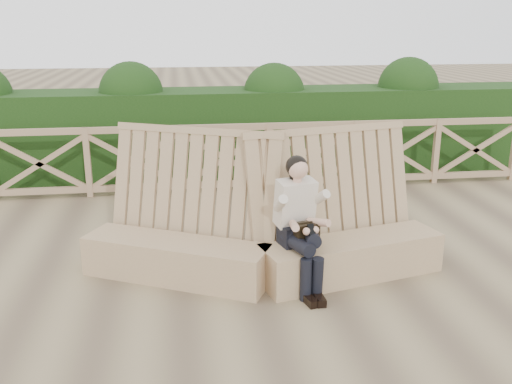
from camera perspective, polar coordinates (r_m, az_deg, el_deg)
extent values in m
plane|color=brown|center=(6.06, -0.09, -9.29)|extent=(60.00, 60.00, 0.00)
cube|color=#9A7958|center=(6.20, -7.97, -6.68)|extent=(2.01, 1.36, 0.43)
cube|color=#9A7958|center=(6.22, -7.06, -0.89)|extent=(1.99, 1.31, 1.55)
cube|color=#9A7958|center=(6.27, 9.48, -6.47)|extent=(2.07, 0.97, 0.43)
cube|color=#9A7958|center=(6.29, 8.45, -0.76)|extent=(2.05, 0.91, 1.55)
cube|color=black|center=(5.95, 4.08, -4.22)|extent=(0.40, 0.33, 0.21)
cube|color=beige|center=(5.88, 3.94, -1.06)|extent=(0.44, 0.37, 0.51)
sphere|color=tan|center=(5.74, 4.23, 2.31)|extent=(0.25, 0.25, 0.20)
sphere|color=black|center=(5.76, 4.08, 2.58)|extent=(0.27, 0.27, 0.22)
cylinder|color=black|center=(5.75, 4.19, -5.19)|extent=(0.25, 0.47, 0.15)
cylinder|color=black|center=(5.81, 5.50, -4.28)|extent=(0.25, 0.47, 0.16)
cylinder|color=black|center=(5.69, 5.00, -8.77)|extent=(0.14, 0.14, 0.43)
cylinder|color=black|center=(5.73, 6.14, -8.64)|extent=(0.14, 0.14, 0.43)
cube|color=black|center=(5.70, 5.36, -10.71)|extent=(0.14, 0.25, 0.08)
cube|color=black|center=(5.73, 6.33, -10.60)|extent=(0.14, 0.25, 0.08)
cube|color=black|center=(5.78, 5.04, -3.87)|extent=(0.27, 0.20, 0.16)
cube|color=black|center=(5.62, 5.60, -3.85)|extent=(0.09, 0.10, 0.12)
cube|color=#977557|center=(9.07, -3.18, 6.48)|extent=(10.10, 0.07, 0.10)
cube|color=#977557|center=(9.28, -3.09, 0.82)|extent=(10.10, 0.07, 0.10)
cube|color=black|center=(10.30, -3.74, 6.01)|extent=(12.00, 1.20, 1.50)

